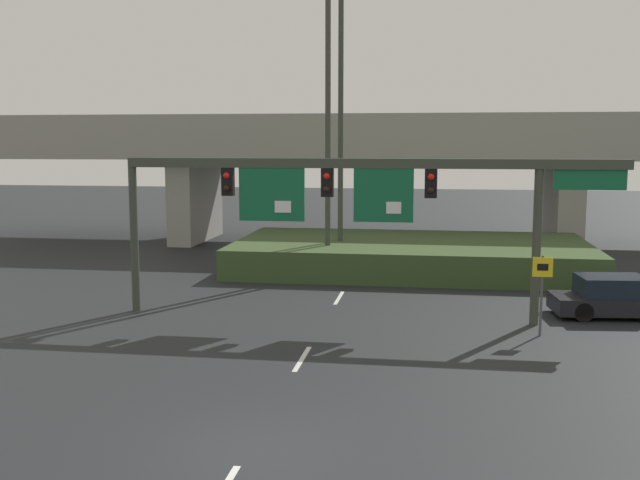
{
  "coord_description": "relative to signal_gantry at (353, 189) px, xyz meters",
  "views": [
    {
      "loc": [
        3.47,
        -13.63,
        5.95
      ],
      "look_at": [
        0.0,
        9.27,
        2.86
      ],
      "focal_mm": 42.0,
      "sensor_mm": 36.0,
      "label": 1
    }
  ],
  "objects": [
    {
      "name": "ground_plane",
      "position": [
        -0.86,
        -10.89,
        -4.36
      ],
      "size": [
        160.0,
        160.0,
        0.0
      ],
      "primitive_type": "plane",
      "color": "black"
    },
    {
      "name": "lane_markings",
      "position": [
        -0.86,
        3.23,
        -4.36
      ],
      "size": [
        0.14,
        34.86,
        0.01
      ],
      "color": "silver",
      "rests_on": "ground"
    },
    {
      "name": "signal_gantry",
      "position": [
        0.0,
        0.0,
        0.0
      ],
      "size": [
        16.53,
        0.44,
        5.37
      ],
      "color": "#383D33",
      "rests_on": "ground"
    },
    {
      "name": "speed_limit_sign",
      "position": [
        5.94,
        -1.41,
        -2.73
      ],
      "size": [
        0.6,
        0.11,
        2.5
      ],
      "color": "#4C4C4C",
      "rests_on": "ground"
    },
    {
      "name": "highway_light_pole_near",
      "position": [
        -1.99,
        8.12,
        2.66
      ],
      "size": [
        0.7,
        0.36,
        13.29
      ],
      "color": "#383D33",
      "rests_on": "ground"
    },
    {
      "name": "highway_light_pole_far",
      "position": [
        -1.61,
        9.6,
        5.14
      ],
      "size": [
        0.7,
        0.36,
        18.23
      ],
      "color": "#383D33",
      "rests_on": "ground"
    },
    {
      "name": "overpass_bridge",
      "position": [
        -0.86,
        18.45,
        0.96
      ],
      "size": [
        49.76,
        8.06,
        7.36
      ],
      "color": "gray",
      "rests_on": "ground"
    },
    {
      "name": "grass_embankment",
      "position": [
        1.65,
        10.07,
        -3.7
      ],
      "size": [
        16.11,
        8.75,
        1.33
      ],
      "color": "#384C28",
      "rests_on": "ground"
    },
    {
      "name": "parked_sedan_near_right",
      "position": [
        8.77,
        1.61,
        -3.72
      ],
      "size": [
        4.37,
        2.22,
        1.39
      ],
      "rotation": [
        0.0,
        0.0,
        0.1
      ],
      "color": "black",
      "rests_on": "ground"
    }
  ]
}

